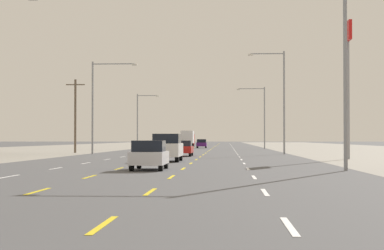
# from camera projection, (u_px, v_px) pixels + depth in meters

# --- Properties ---
(ground_plane) EXTENTS (572.00, 572.00, 0.00)m
(ground_plane) POSITION_uv_depth(u_px,v_px,m) (190.00, 153.00, 71.03)
(ground_plane) COLOR #4C4C4F
(lane_markings) EXTENTS (10.64, 227.60, 0.01)m
(lane_markings) POSITION_uv_depth(u_px,v_px,m) (202.00, 148.00, 109.47)
(lane_markings) COLOR white
(lane_markings) RESTS_ON ground
(hatchback_center_turn_nearest) EXTENTS (1.72, 3.90, 1.54)m
(hatchback_center_turn_nearest) POSITION_uv_depth(u_px,v_px,m) (149.00, 155.00, 33.34)
(hatchback_center_turn_nearest) COLOR silver
(hatchback_center_turn_nearest) RESTS_ON ground
(suv_center_turn_near) EXTENTS (1.98, 4.90, 1.98)m
(suv_center_turn_near) POSITION_uv_depth(u_px,v_px,m) (167.00, 147.00, 45.65)
(suv_center_turn_near) COLOR white
(suv_center_turn_near) RESTS_ON ground
(sedan_center_turn_mid) EXTENTS (1.80, 4.50, 1.46)m
(sedan_center_turn_mid) POSITION_uv_depth(u_px,v_px,m) (183.00, 148.00, 59.46)
(sedan_center_turn_mid) COLOR red
(sedan_center_turn_mid) RESTS_ON ground
(hatchback_center_turn_midfar) EXTENTS (1.72, 3.90, 1.54)m
(hatchback_center_turn_midfar) POSITION_uv_depth(u_px,v_px,m) (202.00, 144.00, 111.27)
(hatchback_center_turn_midfar) COLOR #4C196B
(hatchback_center_turn_midfar) RESTS_ON ground
(box_truck_inner_left_far) EXTENTS (2.40, 7.20, 3.23)m
(box_truck_inner_left_far) POSITION_uv_depth(u_px,v_px,m) (188.00, 138.00, 129.26)
(box_truck_inner_left_far) COLOR red
(box_truck_inner_left_far) RESTS_ON ground
(pole_sign_right_row_1) EXTENTS (0.24, 2.20, 10.97)m
(pole_sign_right_row_1) POSITION_uv_depth(u_px,v_px,m) (348.00, 56.00, 50.76)
(pole_sign_right_row_1) COLOR gray
(pole_sign_right_row_1) RESTS_ON ground
(streetlight_right_row_0) EXTENTS (4.82, 0.26, 9.85)m
(streetlight_right_row_0) POSITION_uv_depth(u_px,v_px,m) (335.00, 58.00, 32.52)
(streetlight_right_row_0) COLOR gray
(streetlight_right_row_0) RESTS_ON ground
(streetlight_left_row_1) EXTENTS (4.86, 0.26, 9.85)m
(streetlight_left_row_1) POSITION_uv_depth(u_px,v_px,m) (97.00, 100.00, 67.83)
(streetlight_left_row_1) COLOR gray
(streetlight_left_row_1) RESTS_ON ground
(streetlight_right_row_1) EXTENTS (3.87, 0.26, 10.83)m
(streetlight_right_row_1) POSITION_uv_depth(u_px,v_px,m) (281.00, 95.00, 66.79)
(streetlight_right_row_1) COLOR gray
(streetlight_right_row_1) RESTS_ON ground
(streetlight_left_row_2) EXTENTS (3.55, 0.26, 8.80)m
(streetlight_left_row_2) POSITION_uv_depth(u_px,v_px,m) (140.00, 117.00, 102.09)
(streetlight_left_row_2) COLOR gray
(streetlight_left_row_2) RESTS_ON ground
(streetlight_right_row_2) EXTENTS (4.49, 0.26, 9.83)m
(streetlight_right_row_2) POSITION_uv_depth(u_px,v_px,m) (262.00, 113.00, 101.06)
(streetlight_right_row_2) COLOR gray
(streetlight_right_row_2) RESTS_ON ground
(utility_pole_left_row_1) EXTENTS (2.20, 0.26, 8.48)m
(utility_pole_left_row_1) POSITION_uv_depth(u_px,v_px,m) (75.00, 114.00, 73.59)
(utility_pole_left_row_1) COLOR brown
(utility_pole_left_row_1) RESTS_ON ground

